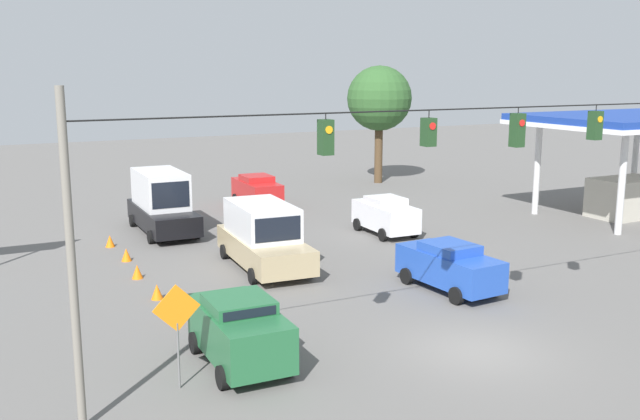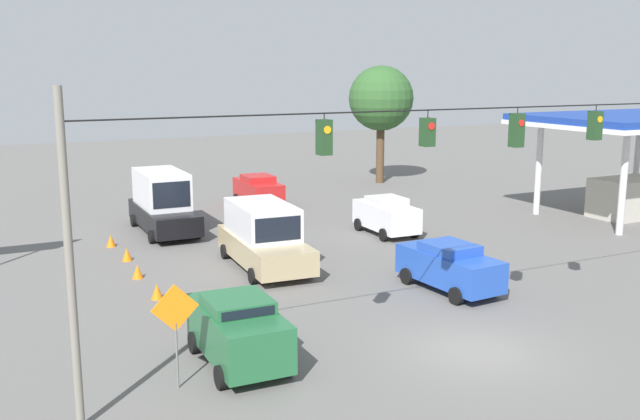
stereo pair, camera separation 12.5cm
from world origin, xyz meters
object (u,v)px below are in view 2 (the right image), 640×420
object	(u,v)px
work_zone_sign	(175,316)
box_truck_black_withflow_far	(163,202)
sedan_red_oncoming_deep	(258,190)
tree_horizon_left	(381,99)
traffic_cone_fifth	(127,254)
traffic_cone_second	(176,314)
traffic_cone_third	(157,291)
sedan_white_oncoming_far	(386,215)
box_truck_tan_withflow_mid	(264,236)
sedan_blue_crossing_near	(449,266)
overhead_signal_span	(472,181)
traffic_cone_fourth	(138,271)
sedan_green_parked_shoulder	(238,329)
traffic_cone_nearest	(207,341)
gas_station	(633,143)
traffic_cone_farthest	(111,241)

from	to	relation	value
work_zone_sign	box_truck_black_withflow_far	bearing A→B (deg)	-103.41
sedan_red_oncoming_deep	tree_horizon_left	distance (m)	13.47
box_truck_black_withflow_far	traffic_cone_fifth	bearing A→B (deg)	59.51
traffic_cone_second	traffic_cone_third	world-z (taller)	same
sedan_white_oncoming_far	traffic_cone_third	size ratio (longest dim) A/B	7.16
box_truck_tan_withflow_mid	traffic_cone_fifth	xyz separation A→B (m)	(5.00, -3.56, -1.06)
sedan_blue_crossing_near	traffic_cone_third	distance (m)	10.89
overhead_signal_span	traffic_cone_fourth	world-z (taller)	overhead_signal_span
sedan_green_parked_shoulder	traffic_cone_nearest	bearing A→B (deg)	-70.78
sedan_blue_crossing_near	traffic_cone_second	xyz separation A→B (m)	(10.18, -1.24, -0.67)
box_truck_black_withflow_far	box_truck_tan_withflow_mid	bearing A→B (deg)	103.94
overhead_signal_span	sedan_red_oncoming_deep	bearing A→B (deg)	-96.43
traffic_cone_second	sedan_white_oncoming_far	bearing A→B (deg)	-149.04
work_zone_sign	traffic_cone_nearest	bearing A→B (deg)	-124.87
gas_station	tree_horizon_left	world-z (taller)	tree_horizon_left
traffic_cone_nearest	traffic_cone_farthest	size ratio (longest dim) A/B	1.00
sedan_red_oncoming_deep	sedan_green_parked_shoulder	distance (m)	23.62
sedan_green_parked_shoulder	traffic_cone_fifth	size ratio (longest dim) A/B	7.35
sedan_white_oncoming_far	traffic_cone_fourth	size ratio (longest dim) A/B	7.16
sedan_red_oncoming_deep	traffic_cone_second	size ratio (longest dim) A/B	7.99
gas_station	overhead_signal_span	bearing A→B (deg)	29.15
sedan_white_oncoming_far	traffic_cone_fourth	bearing A→B (deg)	9.50
sedan_red_oncoming_deep	traffic_cone_fourth	bearing A→B (deg)	50.09
traffic_cone_fourth	gas_station	bearing A→B (deg)	179.39
traffic_cone_third	tree_horizon_left	xyz separation A→B (m)	(-21.45, -19.61, 5.83)
traffic_cone_farthest	sedan_green_parked_shoulder	bearing A→B (deg)	92.36
overhead_signal_span	box_truck_black_withflow_far	distance (m)	20.15
traffic_cone_nearest	box_truck_tan_withflow_mid	bearing A→B (deg)	-122.80
work_zone_sign	traffic_cone_farthest	bearing A→B (deg)	-94.66
sedan_green_parked_shoulder	traffic_cone_farthest	size ratio (longest dim) A/B	7.35
box_truck_tan_withflow_mid	traffic_cone_farthest	world-z (taller)	box_truck_tan_withflow_mid
sedan_green_parked_shoulder	traffic_cone_fourth	world-z (taller)	sedan_green_parked_shoulder
box_truck_tan_withflow_mid	gas_station	xyz separation A→B (m)	(-22.38, -0.38, 2.86)
traffic_cone_farthest	work_zone_sign	world-z (taller)	work_zone_sign
sedan_white_oncoming_far	traffic_cone_third	distance (m)	13.98
traffic_cone_nearest	traffic_cone_fifth	xyz separation A→B (m)	(0.01, -11.30, 0.00)
traffic_cone_farthest	gas_station	world-z (taller)	gas_station
traffic_cone_farthest	work_zone_sign	bearing A→B (deg)	85.34
sedan_red_oncoming_deep	traffic_cone_fourth	world-z (taller)	sedan_red_oncoming_deep
sedan_red_oncoming_deep	traffic_cone_third	bearing A→B (deg)	56.29
traffic_cone_second	traffic_cone_fifth	distance (m)	8.52
tree_horizon_left	work_zone_sign	bearing A→B (deg)	50.05
traffic_cone_fourth	gas_station	size ratio (longest dim) A/B	0.05
traffic_cone_fifth	gas_station	distance (m)	27.85
box_truck_tan_withflow_mid	sedan_green_parked_shoulder	distance (m)	10.18
traffic_cone_nearest	traffic_cone_second	world-z (taller)	same
overhead_signal_span	sedan_green_parked_shoulder	bearing A→B (deg)	-15.05
traffic_cone_third	traffic_cone_fifth	size ratio (longest dim) A/B	1.00
box_truck_black_withflow_far	work_zone_sign	size ratio (longest dim) A/B	2.30
box_truck_tan_withflow_mid	gas_station	size ratio (longest dim) A/B	0.56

